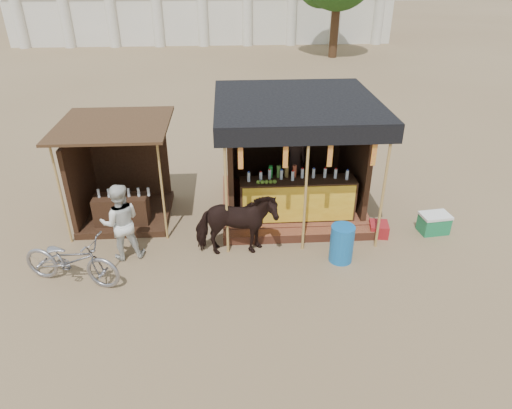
{
  "coord_description": "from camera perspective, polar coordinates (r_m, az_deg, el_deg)",
  "views": [
    {
      "loc": [
        -0.52,
        -6.52,
        5.59
      ],
      "look_at": [
        0.0,
        1.6,
        1.1
      ],
      "focal_mm": 32.0,
      "sensor_mm": 36.0,
      "label": 1
    }
  ],
  "objects": [
    {
      "name": "ground",
      "position": [
        8.6,
        0.69,
        -11.63
      ],
      "size": [
        120.0,
        120.0,
        0.0
      ],
      "primitive_type": "plane",
      "color": "#846B4C",
      "rests_on": "ground"
    },
    {
      "name": "motorbike",
      "position": [
        9.35,
        -22.15,
        -6.41
      ],
      "size": [
        2.09,
        1.22,
        1.04
      ],
      "primitive_type": "imported",
      "rotation": [
        0.0,
        0.0,
        1.28
      ],
      "color": "gray",
      "rests_on": "ground"
    },
    {
      "name": "cooler",
      "position": [
        11.1,
        21.36,
        -2.18
      ],
      "size": [
        0.69,
        0.51,
        0.46
      ],
      "color": "#1A7847",
      "rests_on": "ground"
    },
    {
      "name": "secondary_stall",
      "position": [
        11.16,
        -17.03,
        2.43
      ],
      "size": [
        2.4,
        2.4,
        2.38
      ],
      "color": "#362113",
      "rests_on": "ground"
    },
    {
      "name": "blue_barrel",
      "position": [
        9.49,
        10.66,
        -4.83
      ],
      "size": [
        0.53,
        0.53,
        0.8
      ],
      "primitive_type": "cylinder",
      "rotation": [
        0.0,
        0.0,
        0.1
      ],
      "color": "#1662AA",
      "rests_on": "ground"
    },
    {
      "name": "main_stall",
      "position": [
        10.99,
        4.65,
        4.26
      ],
      "size": [
        3.6,
        3.61,
        2.78
      ],
      "color": "brown",
      "rests_on": "ground"
    },
    {
      "name": "red_crate",
      "position": [
        10.64,
        15.07,
        -2.99
      ],
      "size": [
        0.47,
        0.5,
        0.3
      ],
      "primitive_type": "cube",
      "rotation": [
        0.0,
        0.0,
        -0.18
      ],
      "color": "maroon",
      "rests_on": "ground"
    },
    {
      "name": "cow",
      "position": [
        9.36,
        -2.51,
        -2.6
      ],
      "size": [
        1.7,
        0.83,
        1.41
      ],
      "primitive_type": "imported",
      "rotation": [
        0.0,
        0.0,
        1.61
      ],
      "color": "black",
      "rests_on": "ground"
    },
    {
      "name": "bystander",
      "position": [
        9.61,
        -16.55,
        -2.13
      ],
      "size": [
        0.91,
        0.77,
        1.66
      ],
      "primitive_type": "imported",
      "rotation": [
        0.0,
        0.0,
        3.33
      ],
      "color": "silver",
      "rests_on": "ground"
    }
  ]
}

